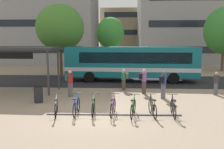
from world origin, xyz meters
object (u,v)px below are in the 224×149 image
object	(u,v)px
parked_bicycle_purple_3	(113,107)
commuter_black_pack_4	(163,83)
parked_bicycle_green_4	(133,108)
commuter_maroon_pack_3	(216,82)
commuter_black_pack_2	(144,79)
street_tree_1	(110,33)
parked_bicycle_blue_1	(76,107)
parked_bicycle_green_2	(93,107)
parked_bicycle_silver_0	(56,108)
trash_bin	(38,94)
street_tree_0	(224,31)
parked_bicycle_black_5	(152,108)
parked_bicycle_black_6	(173,108)
commuter_olive_pack_1	(124,78)
commuter_teal_pack_0	(70,81)
street_tree_2	(60,28)
transit_shelter	(17,50)
city_bus	(130,62)

from	to	relation	value
parked_bicycle_purple_3	commuter_black_pack_4	size ratio (longest dim) A/B	0.99
parked_bicycle_green_4	commuter_maroon_pack_3	distance (m)	7.76
parked_bicycle_green_4	commuter_black_pack_2	xyz separation A→B (m)	(0.92, 5.15, 0.62)
street_tree_1	parked_bicycle_blue_1	bearing A→B (deg)	-92.38
parked_bicycle_blue_1	parked_bicycle_green_2	distance (m)	0.85
parked_bicycle_blue_1	parked_bicycle_silver_0	bearing A→B (deg)	101.45
trash_bin	street_tree_0	size ratio (longest dim) A/B	0.13
parked_bicycle_black_5	parked_bicycle_black_6	bearing A→B (deg)	-95.93
parked_bicycle_green_2	parked_bicycle_black_5	bearing A→B (deg)	-92.91
commuter_olive_pack_1	commuter_maroon_pack_3	bearing A→B (deg)	167.34
parked_bicycle_purple_3	commuter_teal_pack_0	bearing A→B (deg)	43.54
street_tree_2	commuter_maroon_pack_3	bearing A→B (deg)	-35.14
parked_bicycle_green_2	street_tree_0	bearing A→B (deg)	-39.03
transit_shelter	commuter_maroon_pack_3	bearing A→B (deg)	0.73
parked_bicycle_black_6	commuter_black_pack_2	world-z (taller)	commuter_black_pack_2
transit_shelter	trash_bin	distance (m)	4.72
city_bus	commuter_olive_pack_1	xyz separation A→B (m)	(-0.58, -4.36, -0.86)
parked_bicycle_green_4	commuter_olive_pack_1	bearing A→B (deg)	13.80
commuter_teal_pack_0	commuter_olive_pack_1	size ratio (longest dim) A/B	1.11
city_bus	parked_bicycle_black_5	size ratio (longest dim) A/B	7.06
commuter_black_pack_2	parked_bicycle_blue_1	bearing A→B (deg)	-133.87
parked_bicycle_blue_1	trash_bin	world-z (taller)	trash_bin
parked_bicycle_blue_1	parked_bicycle_purple_3	size ratio (longest dim) A/B	1.00
city_bus	street_tree_0	world-z (taller)	street_tree_0
parked_bicycle_green_4	commuter_black_pack_4	bearing A→B (deg)	-19.01
parked_bicycle_black_5	street_tree_0	world-z (taller)	street_tree_0
parked_bicycle_silver_0	commuter_black_pack_4	xyz separation A→B (m)	(5.80, 3.83, 0.62)
commuter_teal_pack_0	parked_bicycle_black_5	bearing A→B (deg)	-2.54
parked_bicycle_blue_1	street_tree_1	xyz separation A→B (m)	(0.69, 16.70, 4.34)
transit_shelter	parked_bicycle_silver_0	bearing A→B (deg)	-49.24
parked_bicycle_green_4	street_tree_2	xyz separation A→B (m)	(-7.46, 14.42, 4.83)
commuter_maroon_pack_3	street_tree_2	xyz separation A→B (m)	(-13.33, 9.38, 4.30)
parked_bicycle_green_2	parked_bicycle_black_5	size ratio (longest dim) A/B	1.00
parked_bicycle_black_6	commuter_olive_pack_1	xyz separation A→B (m)	(-2.37, 6.16, 0.53)
parked_bicycle_blue_1	trash_bin	distance (m)	3.53
parked_bicycle_silver_0	street_tree_1	world-z (taller)	street_tree_1
transit_shelter	city_bus	bearing A→B (deg)	34.38
parked_bicycle_purple_3	commuter_black_pack_4	xyz separation A→B (m)	(3.04, 3.64, 0.62)
street_tree_0	parked_bicycle_green_4	bearing A→B (deg)	-122.20
street_tree_0	street_tree_2	size ratio (longest dim) A/B	1.04
parked_bicycle_black_5	trash_bin	size ratio (longest dim) A/B	1.67
street_tree_2	parked_bicycle_purple_3	bearing A→B (deg)	-65.70
parked_bicycle_blue_1	parked_bicycle_black_6	xyz separation A→B (m)	(4.73, -0.04, 0.00)
commuter_black_pack_2	commuter_teal_pack_0	bearing A→B (deg)	-173.96
parked_bicycle_blue_1	commuter_maroon_pack_3	distance (m)	9.99
commuter_teal_pack_0	street_tree_0	xyz separation A→B (m)	(16.12, 15.26, 4.10)
transit_shelter	street_tree_1	world-z (taller)	street_tree_1
parked_bicycle_green_4	parked_bicycle_black_6	xyz separation A→B (m)	(1.93, 0.06, 0.00)
commuter_maroon_pack_3	commuter_black_pack_4	size ratio (longest dim) A/B	0.91
parked_bicycle_green_2	street_tree_1	distance (m)	17.28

